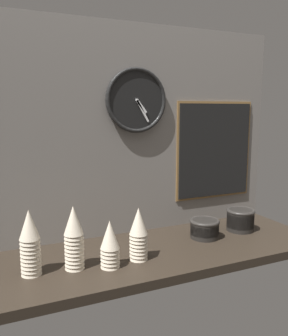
{
  "coord_description": "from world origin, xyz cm",
  "views": [
    {
      "loc": [
        -69.41,
        -140.09,
        63.33
      ],
      "look_at": [
        -4.68,
        4.0,
        37.28
      ],
      "focal_mm": 38.0,
      "sensor_mm": 36.0,
      "label": 1
    }
  ],
  "objects_px": {
    "cup_stack_center": "(139,234)",
    "bowl_stack_right": "(205,228)",
    "cup_stack_far_left": "(30,242)",
    "bowl_stack_far_right": "(240,219)",
    "menu_board": "(215,150)",
    "cup_stack_left": "(74,238)",
    "wall_clock": "(136,100)",
    "cup_stack_center_left": "(110,244)"
  },
  "relations": [
    {
      "from": "cup_stack_center",
      "to": "cup_stack_far_left",
      "type": "bearing_deg",
      "value": 174.68
    },
    {
      "from": "cup_stack_left",
      "to": "bowl_stack_right",
      "type": "xyz_separation_m",
      "value": [
        0.67,
        0.08,
        -0.08
      ]
    },
    {
      "from": "menu_board",
      "to": "bowl_stack_far_right",
      "type": "bearing_deg",
      "value": -80.8
    },
    {
      "from": "cup_stack_far_left",
      "to": "wall_clock",
      "type": "height_order",
      "value": "wall_clock"
    },
    {
      "from": "cup_stack_center",
      "to": "menu_board",
      "type": "distance_m",
      "value": 0.75
    },
    {
      "from": "cup_stack_center",
      "to": "cup_stack_left",
      "type": "height_order",
      "value": "cup_stack_left"
    },
    {
      "from": "cup_stack_center",
      "to": "cup_stack_left",
      "type": "relative_size",
      "value": 0.88
    },
    {
      "from": "bowl_stack_right",
      "to": "cup_stack_far_left",
      "type": "bearing_deg",
      "value": -175.7
    },
    {
      "from": "bowl_stack_right",
      "to": "bowl_stack_far_right",
      "type": "xyz_separation_m",
      "value": [
        0.23,
        0.02,
        0.01
      ]
    },
    {
      "from": "cup_stack_center",
      "to": "cup_stack_far_left",
      "type": "height_order",
      "value": "cup_stack_far_left"
    },
    {
      "from": "cup_stack_center",
      "to": "menu_board",
      "type": "relative_size",
      "value": 0.42
    },
    {
      "from": "bowl_stack_right",
      "to": "bowl_stack_far_right",
      "type": "distance_m",
      "value": 0.24
    },
    {
      "from": "wall_clock",
      "to": "cup_stack_left",
      "type": "bearing_deg",
      "value": -143.69
    },
    {
      "from": "cup_stack_center_left",
      "to": "cup_stack_center",
      "type": "bearing_deg",
      "value": 9.54
    },
    {
      "from": "cup_stack_center_left",
      "to": "bowl_stack_right",
      "type": "distance_m",
      "value": 0.56
    },
    {
      "from": "cup_stack_left",
      "to": "bowl_stack_right",
      "type": "relative_size",
      "value": 1.76
    },
    {
      "from": "cup_stack_left",
      "to": "menu_board",
      "type": "bearing_deg",
      "value": 18.89
    },
    {
      "from": "cup_stack_left",
      "to": "menu_board",
      "type": "distance_m",
      "value": 0.97
    },
    {
      "from": "bowl_stack_right",
      "to": "menu_board",
      "type": "height_order",
      "value": "menu_board"
    },
    {
      "from": "cup_stack_center_left",
      "to": "cup_stack_left",
      "type": "bearing_deg",
      "value": 160.77
    },
    {
      "from": "cup_stack_center",
      "to": "bowl_stack_far_right",
      "type": "xyz_separation_m",
      "value": [
        0.64,
        0.12,
        -0.05
      ]
    },
    {
      "from": "bowl_stack_far_right",
      "to": "menu_board",
      "type": "distance_m",
      "value": 0.4
    },
    {
      "from": "cup_stack_center",
      "to": "bowl_stack_right",
      "type": "distance_m",
      "value": 0.42
    },
    {
      "from": "cup_stack_left",
      "to": "wall_clock",
      "type": "distance_m",
      "value": 0.74
    },
    {
      "from": "bowl_stack_right",
      "to": "menu_board",
      "type": "distance_m",
      "value": 0.46
    },
    {
      "from": "bowl_stack_right",
      "to": "menu_board",
      "type": "relative_size",
      "value": 0.27
    },
    {
      "from": "wall_clock",
      "to": "menu_board",
      "type": "relative_size",
      "value": 0.59
    },
    {
      "from": "cup_stack_far_left",
      "to": "menu_board",
      "type": "relative_size",
      "value": 0.48
    },
    {
      "from": "cup_stack_center",
      "to": "cup_stack_left",
      "type": "xyz_separation_m",
      "value": [
        -0.27,
        0.02,
        0.02
      ]
    },
    {
      "from": "cup_stack_far_left",
      "to": "bowl_stack_far_right",
      "type": "height_order",
      "value": "cup_stack_far_left"
    },
    {
      "from": "cup_stack_left",
      "to": "wall_clock",
      "type": "height_order",
      "value": "wall_clock"
    },
    {
      "from": "cup_stack_center",
      "to": "bowl_stack_far_right",
      "type": "distance_m",
      "value": 0.65
    },
    {
      "from": "cup_stack_left",
      "to": "bowl_stack_far_right",
      "type": "xyz_separation_m",
      "value": [
        0.91,
        0.09,
        -0.07
      ]
    },
    {
      "from": "cup_stack_left",
      "to": "menu_board",
      "type": "xyz_separation_m",
      "value": [
        0.87,
        0.3,
        0.28
      ]
    },
    {
      "from": "cup_stack_left",
      "to": "menu_board",
      "type": "relative_size",
      "value": 0.48
    },
    {
      "from": "bowl_stack_right",
      "to": "wall_clock",
      "type": "bearing_deg",
      "value": 142.84
    },
    {
      "from": "cup_stack_center",
      "to": "cup_stack_center_left",
      "type": "xyz_separation_m",
      "value": [
        -0.14,
        -0.02,
        -0.02
      ]
    },
    {
      "from": "bowl_stack_right",
      "to": "menu_board",
      "type": "xyz_separation_m",
      "value": [
        0.2,
        0.22,
        0.36
      ]
    },
    {
      "from": "cup_stack_center_left",
      "to": "wall_clock",
      "type": "xyz_separation_m",
      "value": [
        0.26,
        0.34,
        0.58
      ]
    },
    {
      "from": "cup_stack_center_left",
      "to": "bowl_stack_right",
      "type": "bearing_deg",
      "value": 13.2
    },
    {
      "from": "cup_stack_center_left",
      "to": "wall_clock",
      "type": "relative_size",
      "value": 0.61
    },
    {
      "from": "bowl_stack_right",
      "to": "menu_board",
      "type": "bearing_deg",
      "value": 47.5
    }
  ]
}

